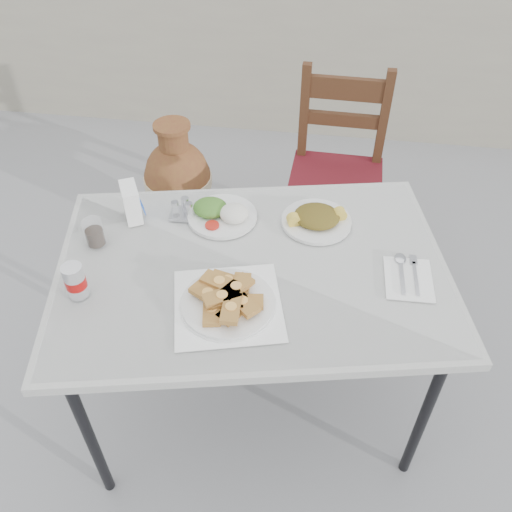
# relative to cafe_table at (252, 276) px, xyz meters

# --- Properties ---
(ground) EXTENTS (80.00, 80.00, 0.00)m
(ground) POSITION_rel_cafe_table_xyz_m (-0.17, -0.08, -0.76)
(ground) COLOR gray
(ground) RESTS_ON ground
(cafe_table) EXTENTS (1.51, 1.17, 0.82)m
(cafe_table) POSITION_rel_cafe_table_xyz_m (0.00, 0.00, 0.00)
(cafe_table) COLOR black
(cafe_table) RESTS_ON ground
(pide_plate) EXTENTS (0.41, 0.41, 0.07)m
(pide_plate) POSITION_rel_cafe_table_xyz_m (-0.05, -0.20, 0.09)
(pide_plate) COLOR white
(pide_plate) RESTS_ON cafe_table
(salad_rice_plate) EXTENTS (0.26, 0.26, 0.07)m
(salad_rice_plate) POSITION_rel_cafe_table_xyz_m (-0.15, 0.24, 0.08)
(salad_rice_plate) COLOR white
(salad_rice_plate) RESTS_ON cafe_table
(salad_chopped_plate) EXTENTS (0.26, 0.26, 0.06)m
(salad_chopped_plate) POSITION_rel_cafe_table_xyz_m (0.20, 0.26, 0.08)
(salad_chopped_plate) COLOR white
(salad_chopped_plate) RESTS_ON cafe_table
(soda_can) EXTENTS (0.07, 0.07, 0.12)m
(soda_can) POSITION_rel_cafe_table_xyz_m (-0.54, -0.22, 0.12)
(soda_can) COLOR silver
(soda_can) RESTS_ON cafe_table
(cola_glass) EXTENTS (0.07, 0.07, 0.10)m
(cola_glass) POSITION_rel_cafe_table_xyz_m (-0.57, 0.03, 0.10)
(cola_glass) COLOR white
(cola_glass) RESTS_ON cafe_table
(napkin_holder) EXTENTS (0.10, 0.13, 0.14)m
(napkin_holder) POSITION_rel_cafe_table_xyz_m (-0.48, 0.19, 0.13)
(napkin_holder) COLOR white
(napkin_holder) RESTS_ON cafe_table
(condiment_caddy) EXTENTS (0.11, 0.09, 0.08)m
(condiment_caddy) POSITION_rel_cafe_table_xyz_m (-0.29, 0.23, 0.08)
(condiment_caddy) COLOR silver
(condiment_caddy) RESTS_ON cafe_table
(cutlery_napkin) EXTENTS (0.16, 0.22, 0.02)m
(cutlery_napkin) POSITION_rel_cafe_table_xyz_m (0.53, 0.02, 0.06)
(cutlery_napkin) COLOR white
(cutlery_napkin) RESTS_ON cafe_table
(chair) EXTENTS (0.47, 0.47, 1.04)m
(chair) POSITION_rel_cafe_table_xyz_m (0.28, 1.00, -0.22)
(chair) COLOR #32180D
(chair) RESTS_ON ground
(terracotta_urn) EXTENTS (0.39, 0.39, 0.67)m
(terracotta_urn) POSITION_rel_cafe_table_xyz_m (-0.60, 1.13, -0.45)
(terracotta_urn) COLOR brown
(terracotta_urn) RESTS_ON ground
(back_wall) EXTENTS (6.00, 0.25, 1.20)m
(back_wall) POSITION_rel_cafe_table_xyz_m (-0.17, 2.42, -0.16)
(back_wall) COLOR #9F9A85
(back_wall) RESTS_ON ground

